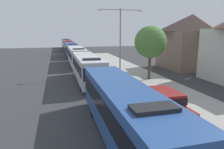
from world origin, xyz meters
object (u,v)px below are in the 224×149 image
bus_fourth_in_line (71,49)px  bus_rear (68,45)px  white_suv (165,103)px  bus_middle (77,56)px  bus_tail_end (66,43)px  roadside_tree (150,42)px  bus_second_in_line (87,68)px  streetlamp_mid (120,34)px  bus_lead (123,110)px

bus_fourth_in_line → bus_rear: size_ratio=1.03×
bus_rear → white_suv: bus_rear is taller
bus_middle → bus_tail_end: size_ratio=1.03×
bus_rear → roadside_tree: 40.92m
bus_middle → bus_rear: bearing=90.0°
white_suv → roadside_tree: size_ratio=0.77×
bus_second_in_line → streetlamp_mid: 8.04m
streetlamp_mid → roadside_tree: 6.05m
bus_tail_end → roadside_tree: roadside_tree is taller
bus_fourth_in_line → bus_tail_end: (-0.00, 25.98, -0.00)m
bus_second_in_line → streetlamp_mid: streetlamp_mid is taller
streetlamp_mid → bus_lead: bearing=-106.7°
bus_lead → bus_tail_end: (-0.00, 65.32, -0.00)m
bus_rear → streetlamp_mid: (5.40, -34.50, 3.83)m
white_suv → streetlamp_mid: (1.70, 16.03, 4.49)m
bus_lead → bus_middle: 26.13m
bus_lead → bus_middle: (-0.00, 26.13, -0.00)m
bus_rear → white_suv: size_ratio=2.36×
bus_middle → roadside_tree: 15.85m
bus_rear → white_suv: 50.67m
bus_fourth_in_line → bus_middle: bearing=-90.0°
bus_fourth_in_line → bus_lead: bearing=-90.0°
bus_middle → white_suv: (3.70, -24.12, -0.66)m
bus_second_in_line → streetlamp_mid: bearing=40.2°
bus_second_in_line → bus_rear: same height
bus_tail_end → white_suv: size_ratio=2.26×
bus_second_in_line → white_suv: (3.70, -11.47, -0.66)m
bus_second_in_line → bus_fourth_in_line: bearing=90.0°
bus_middle → bus_rear: same height
bus_tail_end → streetlamp_mid: size_ratio=1.26×
bus_second_in_line → roadside_tree: size_ratio=1.70×
roadside_tree → white_suv: bearing=-109.4°
bus_second_in_line → roadside_tree: roadside_tree is taller
bus_lead → white_suv: (3.70, 2.02, -0.66)m
bus_middle → bus_lead: bearing=-90.0°
bus_middle → bus_second_in_line: bearing=-90.0°
bus_fourth_in_line → bus_second_in_line: bearing=-90.0°
bus_second_in_line → bus_tail_end: size_ratio=0.98×
bus_tail_end → white_suv: bus_tail_end is taller
bus_lead → bus_fourth_in_line: 39.34m
streetlamp_mid → bus_middle: bearing=123.7°
bus_middle → bus_fourth_in_line: 13.21m
bus_fourth_in_line → streetlamp_mid: (5.40, -21.29, 3.83)m
bus_second_in_line → bus_lead: bearing=-90.0°
bus_middle → white_suv: bearing=-81.3°
bus_second_in_line → roadside_tree: bearing=-8.4°
bus_lead → bus_tail_end: size_ratio=1.10×
bus_lead → streetlamp_mid: bearing=73.3°
bus_lead → bus_second_in_line: bearing=90.0°
bus_middle → roadside_tree: size_ratio=1.80×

